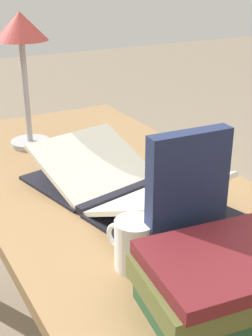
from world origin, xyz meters
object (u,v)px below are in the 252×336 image
at_px(book_standing_upright, 187,201).
at_px(reading_lamp, 22,42).
at_px(book_stack_tall, 224,283).
at_px(open_book, 124,186).
at_px(coffee_mug, 134,244).

relative_size(book_standing_upright, reading_lamp, 0.65).
bearing_deg(book_stack_tall, open_book, -7.60).
bearing_deg(open_book, coffee_mug, 142.73).
bearing_deg(coffee_mug, book_stack_tall, -161.11).
xyz_separation_m(open_book, book_stack_tall, (-0.45, 0.06, 0.03)).
xyz_separation_m(reading_lamp, coffee_mug, (-0.73, 0.04, -0.27)).
xyz_separation_m(book_stack_tall, book_standing_upright, (0.15, -0.03, 0.08)).
bearing_deg(reading_lamp, book_stack_tall, -178.35).
relative_size(reading_lamp, coffee_mug, 3.82).
height_order(reading_lamp, coffee_mug, reading_lamp).
bearing_deg(book_stack_tall, coffee_mug, 18.89).
height_order(open_book, coffee_mug, open_book).
bearing_deg(book_stack_tall, reading_lamp, 1.65).
distance_m(book_standing_upright, reading_lamp, 0.79).
bearing_deg(book_standing_upright, reading_lamp, 7.45).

